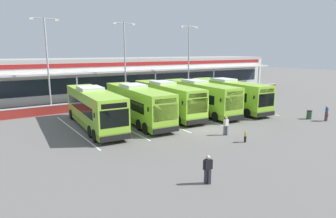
# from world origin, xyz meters

# --- Properties ---
(ground_plane) EXTENTS (200.00, 200.00, 0.00)m
(ground_plane) POSITION_xyz_m (0.00, 0.00, 0.00)
(ground_plane) COLOR #605E5B
(terminal_building) EXTENTS (70.00, 13.00, 6.00)m
(terminal_building) POSITION_xyz_m (-0.00, 26.91, 3.01)
(terminal_building) COLOR silver
(terminal_building) RESTS_ON ground
(red_barrier_wall) EXTENTS (60.00, 0.40, 1.10)m
(red_barrier_wall) POSITION_xyz_m (0.00, 14.50, 0.56)
(red_barrier_wall) COLOR maroon
(red_barrier_wall) RESTS_ON ground
(coach_bus_leftmost) EXTENTS (3.69, 12.31, 3.78)m
(coach_bus_leftmost) POSITION_xyz_m (-8.54, 6.20, 1.79)
(coach_bus_leftmost) COLOR #8CC633
(coach_bus_leftmost) RESTS_ON ground
(coach_bus_left_centre) EXTENTS (3.69, 12.31, 3.78)m
(coach_bus_left_centre) POSITION_xyz_m (-4.09, 5.90, 1.79)
(coach_bus_left_centre) COLOR #8CC633
(coach_bus_left_centre) RESTS_ON ground
(coach_bus_centre) EXTENTS (3.69, 12.31, 3.78)m
(coach_bus_centre) POSITION_xyz_m (0.09, 6.78, 1.79)
(coach_bus_centre) COLOR #8CC633
(coach_bus_centre) RESTS_ON ground
(coach_bus_right_centre) EXTENTS (3.69, 12.31, 3.78)m
(coach_bus_right_centre) POSITION_xyz_m (4.13, 5.96, 1.79)
(coach_bus_right_centre) COLOR #8CC633
(coach_bus_right_centre) RESTS_ON ground
(coach_bus_rightmost) EXTENTS (3.69, 12.31, 3.78)m
(coach_bus_rightmost) POSITION_xyz_m (8.25, 5.33, 1.79)
(coach_bus_rightmost) COLOR #8CC633
(coach_bus_rightmost) RESTS_ON ground
(bay_stripe_far_west) EXTENTS (0.14, 13.00, 0.01)m
(bay_stripe_far_west) POSITION_xyz_m (-10.50, 6.00, 0.00)
(bay_stripe_far_west) COLOR silver
(bay_stripe_far_west) RESTS_ON ground
(bay_stripe_west) EXTENTS (0.14, 13.00, 0.01)m
(bay_stripe_west) POSITION_xyz_m (-6.30, 6.00, 0.00)
(bay_stripe_west) COLOR silver
(bay_stripe_west) RESTS_ON ground
(bay_stripe_mid_west) EXTENTS (0.14, 13.00, 0.01)m
(bay_stripe_mid_west) POSITION_xyz_m (-2.10, 6.00, 0.00)
(bay_stripe_mid_west) COLOR silver
(bay_stripe_mid_west) RESTS_ON ground
(bay_stripe_centre) EXTENTS (0.14, 13.00, 0.01)m
(bay_stripe_centre) POSITION_xyz_m (2.10, 6.00, 0.00)
(bay_stripe_centre) COLOR silver
(bay_stripe_centre) RESTS_ON ground
(bay_stripe_mid_east) EXTENTS (0.14, 13.00, 0.01)m
(bay_stripe_mid_east) POSITION_xyz_m (6.30, 6.00, 0.00)
(bay_stripe_mid_east) COLOR silver
(bay_stripe_mid_east) RESTS_ON ground
(bay_stripe_east) EXTENTS (0.14, 13.00, 0.01)m
(bay_stripe_east) POSITION_xyz_m (10.50, 6.00, 0.00)
(bay_stripe_east) COLOR silver
(bay_stripe_east) RESTS_ON ground
(pedestrian_with_handbag) EXTENTS (0.61, 0.51, 1.62)m
(pedestrian_with_handbag) POSITION_xyz_m (12.32, -4.71, 0.86)
(pedestrian_with_handbag) COLOR #4C4238
(pedestrian_with_handbag) RESTS_ON ground
(pedestrian_in_dark_coat) EXTENTS (0.53, 0.39, 1.62)m
(pedestrian_in_dark_coat) POSITION_xyz_m (-7.60, -8.88, 0.87)
(pedestrian_in_dark_coat) COLOR #33333D
(pedestrian_in_dark_coat) RESTS_ON ground
(pedestrian_child) EXTENTS (0.28, 0.28, 1.00)m
(pedestrian_child) POSITION_xyz_m (-0.22, -4.99, 0.54)
(pedestrian_child) COLOR black
(pedestrian_child) RESTS_ON ground
(pedestrian_near_bin) EXTENTS (0.53, 0.30, 1.62)m
(pedestrian_near_bin) POSITION_xyz_m (-0.07, -2.68, 0.87)
(pedestrian_near_bin) COLOR slate
(pedestrian_near_bin) RESTS_ON ground
(lamp_post_west) EXTENTS (3.24, 0.28, 11.00)m
(lamp_post_west) POSITION_xyz_m (-10.16, 17.04, 6.29)
(lamp_post_west) COLOR #9E9EA3
(lamp_post_west) RESTS_ON ground
(lamp_post_centre) EXTENTS (3.24, 0.28, 11.00)m
(lamp_post_centre) POSITION_xyz_m (-0.08, 16.97, 6.29)
(lamp_post_centre) COLOR #9E9EA3
(lamp_post_centre) RESTS_ON ground
(lamp_post_east) EXTENTS (3.24, 0.28, 11.00)m
(lamp_post_east) POSITION_xyz_m (10.43, 16.23, 6.29)
(lamp_post_east) COLOR #9E9EA3
(lamp_post_east) RESTS_ON ground
(litter_bin) EXTENTS (0.54, 0.54, 0.93)m
(litter_bin) POSITION_xyz_m (11.73, -3.22, 0.47)
(litter_bin) COLOR #2D5133
(litter_bin) RESTS_ON ground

